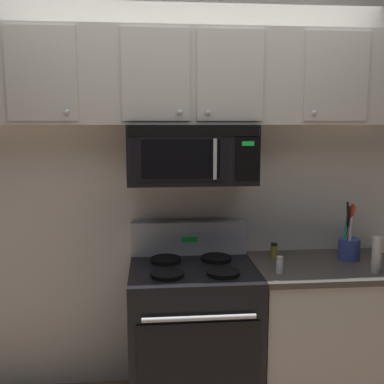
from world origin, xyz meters
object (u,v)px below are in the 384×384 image
at_px(over_range_microwave, 191,154).
at_px(spice_jar, 274,250).
at_px(salt_shaker, 280,265).
at_px(stove_range, 193,335).
at_px(utensil_crock_blue, 349,245).
at_px(pepper_mill, 377,255).

relative_size(over_range_microwave, spice_jar, 7.97).
bearing_deg(salt_shaker, over_range_microwave, 151.55).
bearing_deg(salt_shaker, stove_range, 163.12).
relative_size(salt_shaker, spice_jar, 1.05).
height_order(over_range_microwave, spice_jar, over_range_microwave).
bearing_deg(utensil_crock_blue, stove_range, -175.52).
xyz_separation_m(salt_shaker, pepper_mill, (0.56, -0.04, 0.06)).
xyz_separation_m(stove_range, salt_shaker, (0.49, -0.15, 0.48)).
relative_size(stove_range, pepper_mill, 5.28).
height_order(utensil_crock_blue, pepper_mill, utensil_crock_blue).
bearing_deg(stove_range, pepper_mill, -10.08).
height_order(stove_range, spice_jar, stove_range).
xyz_separation_m(utensil_crock_blue, salt_shaker, (-0.51, -0.23, -0.04)).
xyz_separation_m(over_range_microwave, utensil_crock_blue, (1.00, -0.04, -0.58)).
distance_m(stove_range, over_range_microwave, 1.11).
height_order(salt_shaker, pepper_mill, pepper_mill).
bearing_deg(over_range_microwave, salt_shaker, -28.45).
bearing_deg(stove_range, utensil_crock_blue, 4.48).
distance_m(over_range_microwave, utensil_crock_blue, 1.16).
bearing_deg(stove_range, spice_jar, 16.48).
bearing_deg(pepper_mill, stove_range, 169.92).
relative_size(utensil_crock_blue, pepper_mill, 1.71).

